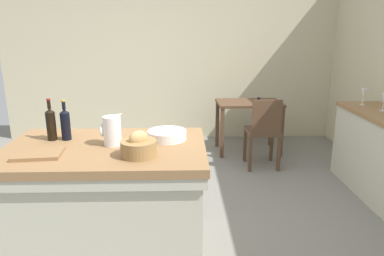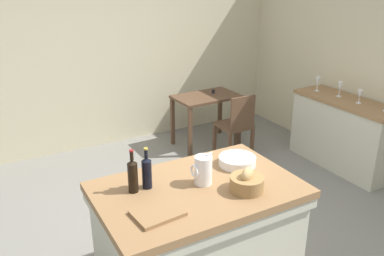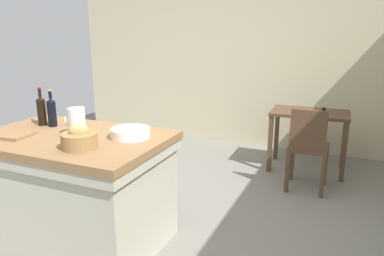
% 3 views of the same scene
% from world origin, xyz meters
% --- Properties ---
extents(ground_plane, '(6.76, 6.76, 0.00)m').
position_xyz_m(ground_plane, '(0.00, 0.00, 0.00)').
color(ground_plane, slate).
extents(wall_back, '(5.32, 0.12, 2.60)m').
position_xyz_m(wall_back, '(0.00, 2.60, 1.30)').
color(wall_back, beige).
rests_on(wall_back, ground).
extents(island_table, '(1.48, 0.97, 0.90)m').
position_xyz_m(island_table, '(-0.43, -0.59, 0.49)').
color(island_table, olive).
rests_on(island_table, ground).
extents(side_cabinet, '(0.52, 1.40, 0.89)m').
position_xyz_m(side_cabinet, '(2.26, 0.37, 0.45)').
color(side_cabinet, olive).
rests_on(side_cabinet, ground).
extents(writing_desk, '(0.92, 0.59, 0.79)m').
position_xyz_m(writing_desk, '(1.09, 1.82, 0.62)').
color(writing_desk, '#513826').
rests_on(writing_desk, ground).
extents(wooden_chair, '(0.40, 0.40, 0.92)m').
position_xyz_m(wooden_chair, '(1.16, 1.17, 0.50)').
color(wooden_chair, '#513826').
rests_on(wooden_chair, ground).
extents(pitcher, '(0.17, 0.13, 0.26)m').
position_xyz_m(pitcher, '(-0.38, -0.56, 1.01)').
color(pitcher, white).
rests_on(pitcher, island_table).
extents(wash_bowl, '(0.30, 0.30, 0.07)m').
position_xyz_m(wash_bowl, '(0.02, -0.44, 0.94)').
color(wash_bowl, white).
rests_on(wash_bowl, island_table).
extents(bread_basket, '(0.25, 0.25, 0.18)m').
position_xyz_m(bread_basket, '(-0.16, -0.80, 0.97)').
color(bread_basket, olive).
rests_on(bread_basket, island_table).
extents(cutting_board, '(0.33, 0.27, 0.02)m').
position_xyz_m(cutting_board, '(-0.84, -0.77, 0.91)').
color(cutting_board, olive).
rests_on(cutting_board, island_table).
extents(wine_bottle_dark, '(0.07, 0.07, 0.31)m').
position_xyz_m(wine_bottle_dark, '(-0.76, -0.42, 1.03)').
color(wine_bottle_dark, black).
rests_on(wine_bottle_dark, island_table).
extents(wine_bottle_amber, '(0.07, 0.07, 0.33)m').
position_xyz_m(wine_bottle_amber, '(-0.87, -0.42, 1.03)').
color(wine_bottle_amber, black).
rests_on(wine_bottle_amber, island_table).
extents(wine_glass_left, '(0.07, 0.07, 0.17)m').
position_xyz_m(wine_glass_left, '(2.26, 0.23, 1.00)').
color(wine_glass_left, white).
rests_on(wine_glass_left, side_cabinet).
extents(wine_glass_middle, '(0.07, 0.07, 0.19)m').
position_xyz_m(wine_glass_middle, '(2.28, 0.54, 1.02)').
color(wine_glass_middle, white).
rests_on(wine_glass_middle, side_cabinet).
extents(wine_glass_right, '(0.07, 0.07, 0.19)m').
position_xyz_m(wine_glass_right, '(2.22, 0.86, 1.02)').
color(wine_glass_right, white).
rests_on(wine_glass_right, side_cabinet).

